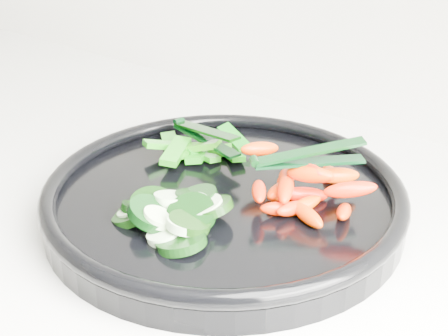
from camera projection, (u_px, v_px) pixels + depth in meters
The scene contains 6 objects.
veggie_tray at pixel (224, 198), 0.65m from camera, with size 0.50×0.50×0.04m.
cucumber_pile at pixel (169, 213), 0.59m from camera, with size 0.13×0.12×0.04m.
carrot_pile at pixel (303, 186), 0.62m from camera, with size 0.16×0.14×0.05m.
pepper_pile at pixel (196, 149), 0.72m from camera, with size 0.13×0.12×0.04m.
tong_carrot at pixel (306, 157), 0.61m from camera, with size 0.09×0.09×0.02m.
tong_pepper at pixel (204, 134), 0.72m from camera, with size 0.11×0.04×0.02m.
Camera 1 is at (0.94, 1.24, 1.27)m, focal length 50.00 mm.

